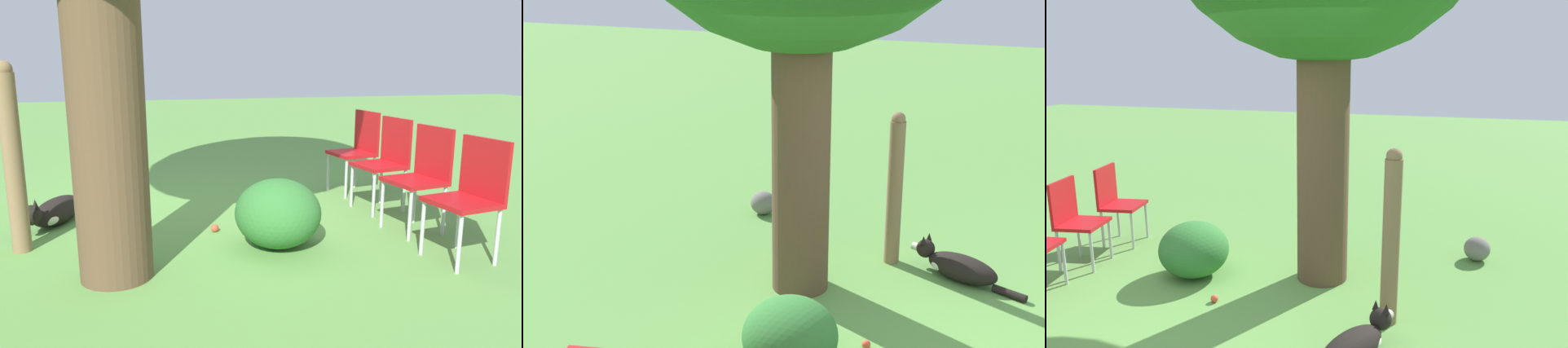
{
  "view_description": "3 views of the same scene",
  "coord_description": "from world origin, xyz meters",
  "views": [
    {
      "loc": [
        0.43,
        4.46,
        1.48
      ],
      "look_at": [
        -0.56,
        0.32,
        0.52
      ],
      "focal_mm": 35.0,
      "sensor_mm": 36.0,
      "label": 1
    },
    {
      "loc": [
        -4.92,
        -0.7,
        3.08
      ],
      "look_at": [
        0.59,
        1.15,
        1.06
      ],
      "focal_mm": 50.0,
      "sensor_mm": 36.0,
      "label": 2
    },
    {
      "loc": [
        1.82,
        -3.55,
        2.19
      ],
      "look_at": [
        0.48,
        0.99,
        1.06
      ],
      "focal_mm": 35.0,
      "sensor_mm": 36.0,
      "label": 3
    }
  ],
  "objects": [
    {
      "name": "red_chair_3",
      "position": [
        -1.93,
        1.29,
        0.53
      ],
      "size": [
        0.49,
        0.5,
        0.92
      ],
      "rotation": [
        0.0,
        0.0,
        0.17
      ],
      "color": "#B21419",
      "rests_on": "ground_plane"
    },
    {
      "name": "dog",
      "position": [
        1.23,
        -0.3,
        0.12
      ],
      "size": [
        0.56,
        1.08,
        0.34
      ],
      "rotation": [
        0.0,
        0.0,
        1.15
      ],
      "color": "black",
      "rests_on": "ground_plane"
    },
    {
      "name": "red_chair_2",
      "position": [
        -1.94,
        0.61,
        0.53
      ],
      "size": [
        0.49,
        0.5,
        0.92
      ],
      "rotation": [
        0.0,
        0.0,
        0.17
      ],
      "color": "#B21419",
      "rests_on": "ground_plane"
    },
    {
      "name": "tennis_ball",
      "position": [
        -0.17,
        0.23,
        0.03
      ],
      "size": [
        0.07,
        0.07,
        0.07
      ],
      "color": "#E54C33",
      "rests_on": "ground_plane"
    },
    {
      "name": "garden_rock",
      "position": [
        2.13,
        1.91,
        0.13
      ],
      "size": [
        0.27,
        0.29,
        0.26
      ],
      "color": "slate",
      "rests_on": "ground_plane"
    },
    {
      "name": "ground_plane",
      "position": [
        0.0,
        0.0,
        0.0
      ],
      "size": [
        30.0,
        30.0,
        0.0
      ],
      "primitive_type": "plane",
      "color": "#609947"
    },
    {
      "name": "low_shrub",
      "position": [
        -0.61,
        0.7,
        0.28
      ],
      "size": [
        0.69,
        0.69,
        0.56
      ],
      "color": "#337533",
      "rests_on": "ground_plane"
    },
    {
      "name": "fence_post",
      "position": [
        1.38,
        0.33,
        0.75
      ],
      "size": [
        0.14,
        0.14,
        1.48
      ],
      "color": "#846647",
      "rests_on": "ground_plane"
    }
  ]
}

